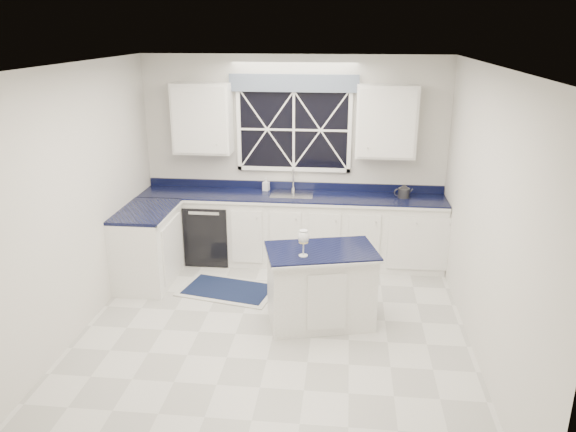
# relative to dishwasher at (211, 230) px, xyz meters

# --- Properties ---
(ground) EXTENTS (4.50, 4.50, 0.00)m
(ground) POSITION_rel_dishwasher_xyz_m (1.10, -1.95, -0.41)
(ground) COLOR beige
(ground) RESTS_ON ground
(back_wall) EXTENTS (4.00, 0.10, 2.70)m
(back_wall) POSITION_rel_dishwasher_xyz_m (1.10, 0.30, 0.94)
(back_wall) COLOR beige
(back_wall) RESTS_ON ground
(base_cabinets) EXTENTS (3.99, 1.60, 0.90)m
(base_cabinets) POSITION_rel_dishwasher_xyz_m (0.77, -0.17, 0.04)
(base_cabinets) COLOR white
(base_cabinets) RESTS_ON ground
(countertop) EXTENTS (3.98, 0.64, 0.04)m
(countertop) POSITION_rel_dishwasher_xyz_m (1.10, 0.00, 0.51)
(countertop) COLOR black
(countertop) RESTS_ON base_cabinets
(dishwasher) EXTENTS (0.60, 0.58, 0.82)m
(dishwasher) POSITION_rel_dishwasher_xyz_m (0.00, 0.00, 0.00)
(dishwasher) COLOR black
(dishwasher) RESTS_ON ground
(window) EXTENTS (1.65, 0.09, 1.26)m
(window) POSITION_rel_dishwasher_xyz_m (1.10, 0.25, 1.42)
(window) COLOR black
(window) RESTS_ON ground
(upper_cabinets) EXTENTS (3.10, 0.34, 0.90)m
(upper_cabinets) POSITION_rel_dishwasher_xyz_m (1.10, 0.13, 1.49)
(upper_cabinets) COLOR white
(upper_cabinets) RESTS_ON ground
(faucet) EXTENTS (0.05, 0.20, 0.30)m
(faucet) POSITION_rel_dishwasher_xyz_m (1.10, 0.19, 0.69)
(faucet) COLOR #BABABC
(faucet) RESTS_ON countertop
(island) EXTENTS (1.25, 0.93, 0.84)m
(island) POSITION_rel_dishwasher_xyz_m (1.57, -1.60, 0.01)
(island) COLOR white
(island) RESTS_ON ground
(rug) EXTENTS (1.25, 0.91, 0.02)m
(rug) POSITION_rel_dishwasher_xyz_m (0.42, -0.97, -0.40)
(rug) COLOR #ADAEA9
(rug) RESTS_ON ground
(kettle) EXTENTS (0.25, 0.18, 0.18)m
(kettle) POSITION_rel_dishwasher_xyz_m (2.54, 0.04, 0.61)
(kettle) COLOR #2D2E30
(kettle) RESTS_ON countertop
(wine_glass) EXTENTS (0.12, 0.12, 0.27)m
(wine_glass) POSITION_rel_dishwasher_xyz_m (1.39, -1.78, 0.62)
(wine_glass) COLOR silver
(wine_glass) RESTS_ON island
(soap_bottle) EXTENTS (0.09, 0.09, 0.17)m
(soap_bottle) POSITION_rel_dishwasher_xyz_m (0.74, 0.18, 0.62)
(soap_bottle) COLOR silver
(soap_bottle) RESTS_ON countertop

